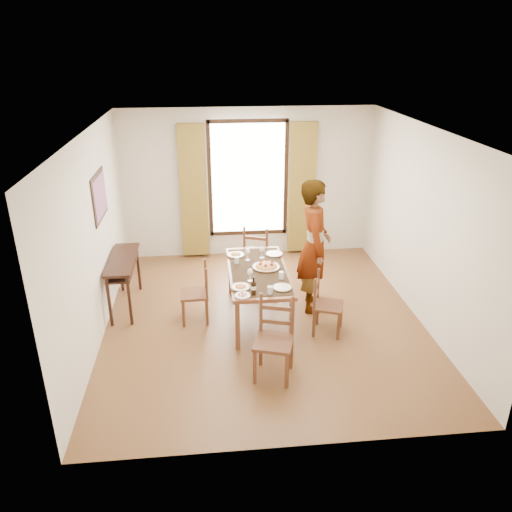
{
  "coord_description": "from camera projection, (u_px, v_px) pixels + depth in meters",
  "views": [
    {
      "loc": [
        -0.76,
        -6.26,
        3.75
      ],
      "look_at": [
        -0.11,
        0.02,
        1.0
      ],
      "focal_mm": 35.0,
      "sensor_mm": 36.0,
      "label": 1
    }
  ],
  "objects": [
    {
      "name": "chair_north",
      "position": [
        258.0,
        255.0,
        8.3
      ],
      "size": [
        0.56,
        0.56,
        0.99
      ],
      "rotation": [
        0.0,
        0.0,
        2.79
      ],
      "color": "brown",
      "rests_on": "ground"
    },
    {
      "name": "console_table",
      "position": [
        123.0,
        265.0,
        7.36
      ],
      "size": [
        0.38,
        1.2,
        0.8
      ],
      "color": "black",
      "rests_on": "ground"
    },
    {
      "name": "pasta_platter",
      "position": [
        266.0,
        265.0,
        7.09
      ],
      "size": [
        0.4,
        0.4,
        0.1
      ],
      "primitive_type": null,
      "color": "#B12916",
      "rests_on": "dining_table"
    },
    {
      "name": "wine_glass_c",
      "position": [
        248.0,
        255.0,
        7.32
      ],
      "size": [
        0.08,
        0.08,
        0.18
      ],
      "primitive_type": null,
      "color": "white",
      "rests_on": "dining_table"
    },
    {
      "name": "wine_bottle",
      "position": [
        254.0,
        286.0,
        6.32
      ],
      "size": [
        0.07,
        0.07,
        0.25
      ],
      "primitive_type": null,
      "color": "black",
      "rests_on": "dining_table"
    },
    {
      "name": "tumbler_a",
      "position": [
        281.0,
        275.0,
        6.77
      ],
      "size": [
        0.07,
        0.07,
        0.1
      ],
      "primitive_type": "cylinder",
      "color": "silver",
      "rests_on": "dining_table"
    },
    {
      "name": "chair_west",
      "position": [
        197.0,
        294.0,
        7.11
      ],
      "size": [
        0.4,
        0.4,
        0.88
      ],
      "rotation": [
        0.0,
        0.0,
        -1.54
      ],
      "color": "brown",
      "rests_on": "ground"
    },
    {
      "name": "chair_east",
      "position": [
        326.0,
        306.0,
        6.81
      ],
      "size": [
        0.5,
        0.5,
        0.88
      ],
      "rotation": [
        0.0,
        0.0,
        1.22
      ],
      "color": "brown",
      "rests_on": "ground"
    },
    {
      "name": "ground",
      "position": [
        264.0,
        319.0,
        7.28
      ],
      "size": [
        5.0,
        5.0,
        0.0
      ],
      "primitive_type": "plane",
      "color": "brown",
      "rests_on": "ground"
    },
    {
      "name": "plate_ne",
      "position": [
        274.0,
        253.0,
        7.54
      ],
      "size": [
        0.27,
        0.27,
        0.05
      ],
      "primitive_type": null,
      "color": "silver",
      "rests_on": "dining_table"
    },
    {
      "name": "caprese_plate",
      "position": [
        242.0,
        295.0,
        6.32
      ],
      "size": [
        0.2,
        0.2,
        0.04
      ],
      "primitive_type": null,
      "color": "silver",
      "rests_on": "dining_table"
    },
    {
      "name": "tumbler_b",
      "position": [
        237.0,
        260.0,
        7.24
      ],
      "size": [
        0.07,
        0.07,
        0.1
      ],
      "primitive_type": "cylinder",
      "color": "silver",
      "rests_on": "dining_table"
    },
    {
      "name": "chair_south",
      "position": [
        274.0,
        341.0,
        5.91
      ],
      "size": [
        0.55,
        0.55,
        1.0
      ],
      "rotation": [
        0.0,
        0.0,
        -0.29
      ],
      "color": "brown",
      "rests_on": "ground"
    },
    {
      "name": "room_shell",
      "position": [
        263.0,
        216.0,
        6.78
      ],
      "size": [
        4.6,
        5.1,
        2.74
      ],
      "color": "beige",
      "rests_on": "ground"
    },
    {
      "name": "plate_se",
      "position": [
        283.0,
        286.0,
        6.52
      ],
      "size": [
        0.27,
        0.27,
        0.05
      ],
      "primitive_type": null,
      "color": "silver",
      "rests_on": "dining_table"
    },
    {
      "name": "tumbler_c",
      "position": [
        270.0,
        290.0,
        6.37
      ],
      "size": [
        0.07,
        0.07,
        0.1
      ],
      "primitive_type": "cylinder",
      "color": "silver",
      "rests_on": "dining_table"
    },
    {
      "name": "plate_nw",
      "position": [
        236.0,
        254.0,
        7.51
      ],
      "size": [
        0.27,
        0.27,
        0.05
      ],
      "primitive_type": null,
      "color": "silver",
      "rests_on": "dining_table"
    },
    {
      "name": "dining_table",
      "position": [
        258.0,
        275.0,
        7.07
      ],
      "size": [
        0.83,
        1.73,
        0.76
      ],
      "color": "brown",
      "rests_on": "ground"
    },
    {
      "name": "wine_glass_a",
      "position": [
        250.0,
        275.0,
        6.69
      ],
      "size": [
        0.08,
        0.08,
        0.18
      ],
      "primitive_type": null,
      "color": "white",
      "rests_on": "dining_table"
    },
    {
      "name": "man",
      "position": [
        314.0,
        246.0,
        7.23
      ],
      "size": [
        0.85,
        0.67,
        1.98
      ],
      "primitive_type": "imported",
      "rotation": [
        0.0,
        0.0,
        1.44
      ],
      "color": "#999CA1",
      "rests_on": "ground"
    },
    {
      "name": "wine_glass_b",
      "position": [
        262.0,
        252.0,
        7.4
      ],
      "size": [
        0.08,
        0.08,
        0.18
      ],
      "primitive_type": null,
      "color": "white",
      "rests_on": "dining_table"
    },
    {
      "name": "plate_sw",
      "position": [
        241.0,
        286.0,
        6.53
      ],
      "size": [
        0.27,
        0.27,
        0.05
      ],
      "primitive_type": null,
      "color": "silver",
      "rests_on": "dining_table"
    }
  ]
}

